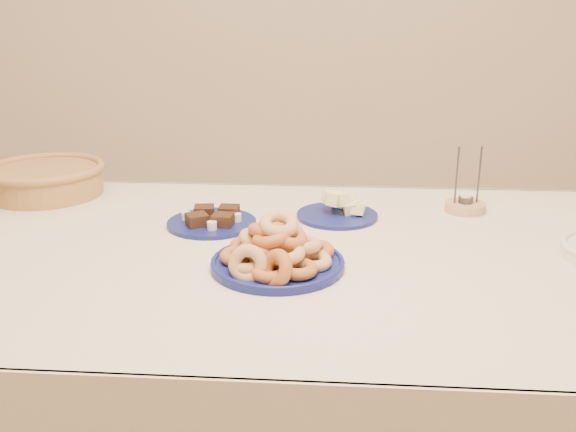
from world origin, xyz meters
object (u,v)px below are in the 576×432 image
object	(u,v)px
candle_holder	(465,205)
melon_plate	(340,209)
dining_table	(290,290)
wicker_basket	(46,178)
donut_platter	(277,254)
brownie_plate	(212,220)

from	to	relation	value
candle_holder	melon_plate	bearing A→B (deg)	-168.18
dining_table	wicker_basket	xyz separation A→B (m)	(-0.76, 0.40, 0.16)
donut_platter	brownie_plate	size ratio (longest dim) A/B	1.42
brownie_plate	wicker_basket	world-z (taller)	wicker_basket
brownie_plate	wicker_basket	xyz separation A→B (m)	(-0.55, 0.24, 0.04)
wicker_basket	candle_holder	size ratio (longest dim) A/B	2.01
melon_plate	wicker_basket	world-z (taller)	wicker_basket
dining_table	melon_plate	distance (m)	0.30
dining_table	donut_platter	distance (m)	0.18
dining_table	brownie_plate	size ratio (longest dim) A/B	6.24
melon_plate	candle_holder	xyz separation A→B (m)	(0.35, 0.07, -0.00)
melon_plate	brownie_plate	size ratio (longest dim) A/B	1.04
dining_table	brownie_plate	world-z (taller)	brownie_plate
dining_table	wicker_basket	bearing A→B (deg)	152.53
donut_platter	candle_holder	bearing A→B (deg)	42.04
dining_table	melon_plate	bearing A→B (deg)	64.44
brownie_plate	wicker_basket	size ratio (longest dim) A/B	0.74
brownie_plate	wicker_basket	distance (m)	0.60
donut_platter	wicker_basket	size ratio (longest dim) A/B	1.06
donut_platter	candle_holder	world-z (taller)	candle_holder
dining_table	wicker_basket	size ratio (longest dim) A/B	4.64
dining_table	brownie_plate	distance (m)	0.29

